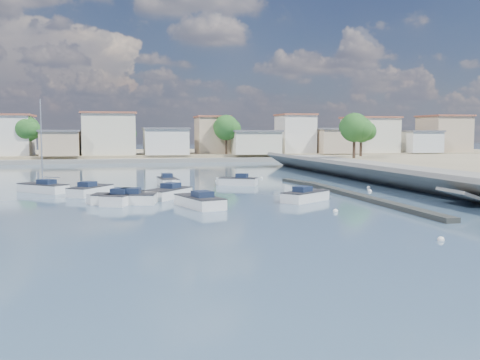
{
  "coord_description": "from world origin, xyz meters",
  "views": [
    {
      "loc": [
        -13.25,
        -32.09,
        5.6
      ],
      "look_at": [
        -2.6,
        14.75,
        1.4
      ],
      "focal_mm": 40.0,
      "sensor_mm": 36.0,
      "label": 1
    }
  ],
  "objects_px": {
    "motorboat_b": "(124,198)",
    "motorboat_e": "(92,191)",
    "motorboat_c": "(121,199)",
    "motorboat_d": "(166,194)",
    "sailboat": "(41,188)",
    "motorboat_f": "(236,182)",
    "motorboat_a": "(198,202)",
    "motorboat_h": "(307,196)",
    "motorboat_g": "(168,182)"
  },
  "relations": [
    {
      "from": "motorboat_e",
      "to": "motorboat_g",
      "type": "relative_size",
      "value": 0.95
    },
    {
      "from": "motorboat_e",
      "to": "motorboat_f",
      "type": "xyz_separation_m",
      "value": [
        14.8,
        6.0,
        -0.0
      ]
    },
    {
      "from": "motorboat_b",
      "to": "motorboat_d",
      "type": "bearing_deg",
      "value": 32.23
    },
    {
      "from": "motorboat_d",
      "to": "motorboat_b",
      "type": "bearing_deg",
      "value": -147.77
    },
    {
      "from": "motorboat_d",
      "to": "motorboat_e",
      "type": "height_order",
      "value": "same"
    },
    {
      "from": "motorboat_f",
      "to": "motorboat_g",
      "type": "height_order",
      "value": "same"
    },
    {
      "from": "motorboat_c",
      "to": "sailboat",
      "type": "xyz_separation_m",
      "value": [
        -7.41,
        10.3,
        0.04
      ]
    },
    {
      "from": "motorboat_f",
      "to": "motorboat_h",
      "type": "xyz_separation_m",
      "value": [
        2.83,
        -14.54,
        0.0
      ]
    },
    {
      "from": "motorboat_c",
      "to": "motorboat_f",
      "type": "distance_m",
      "value": 17.9
    },
    {
      "from": "motorboat_b",
      "to": "motorboat_d",
      "type": "xyz_separation_m",
      "value": [
        3.55,
        2.24,
        -0.0
      ]
    },
    {
      "from": "motorboat_b",
      "to": "motorboat_c",
      "type": "distance_m",
      "value": 0.67
    },
    {
      "from": "motorboat_c",
      "to": "sailboat",
      "type": "height_order",
      "value": "sailboat"
    },
    {
      "from": "motorboat_b",
      "to": "motorboat_h",
      "type": "xyz_separation_m",
      "value": [
        14.84,
        -2.12,
        0.0
      ]
    },
    {
      "from": "motorboat_a",
      "to": "motorboat_h",
      "type": "height_order",
      "value": "same"
    },
    {
      "from": "motorboat_d",
      "to": "motorboat_f",
      "type": "bearing_deg",
      "value": 50.27
    },
    {
      "from": "motorboat_a",
      "to": "sailboat",
      "type": "xyz_separation_m",
      "value": [
        -13.14,
        13.2,
        0.04
      ]
    },
    {
      "from": "motorboat_d",
      "to": "motorboat_g",
      "type": "height_order",
      "value": "same"
    },
    {
      "from": "motorboat_g",
      "to": "motorboat_h",
      "type": "distance_m",
      "value": 18.54
    },
    {
      "from": "motorboat_a",
      "to": "sailboat",
      "type": "relative_size",
      "value": 0.65
    },
    {
      "from": "motorboat_e",
      "to": "motorboat_g",
      "type": "height_order",
      "value": "same"
    },
    {
      "from": "motorboat_c",
      "to": "motorboat_e",
      "type": "xyz_separation_m",
      "value": [
        -2.54,
        7.05,
        -0.0
      ]
    },
    {
      "from": "motorboat_h",
      "to": "sailboat",
      "type": "distance_m",
      "value": 25.39
    },
    {
      "from": "motorboat_d",
      "to": "motorboat_h",
      "type": "distance_m",
      "value": 12.1
    },
    {
      "from": "motorboat_c",
      "to": "motorboat_e",
      "type": "distance_m",
      "value": 7.5
    },
    {
      "from": "motorboat_d",
      "to": "sailboat",
      "type": "bearing_deg",
      "value": 146.44
    },
    {
      "from": "motorboat_g",
      "to": "motorboat_c",
      "type": "bearing_deg",
      "value": -109.49
    },
    {
      "from": "motorboat_c",
      "to": "motorboat_f",
      "type": "height_order",
      "value": "same"
    },
    {
      "from": "sailboat",
      "to": "motorboat_b",
      "type": "bearing_deg",
      "value": -51.66
    },
    {
      "from": "motorboat_a",
      "to": "motorboat_c",
      "type": "relative_size",
      "value": 1.05
    },
    {
      "from": "motorboat_a",
      "to": "motorboat_h",
      "type": "relative_size",
      "value": 1.23
    },
    {
      "from": "motorboat_b",
      "to": "motorboat_g",
      "type": "bearing_deg",
      "value": 70.57
    },
    {
      "from": "motorboat_d",
      "to": "motorboat_f",
      "type": "height_order",
      "value": "same"
    },
    {
      "from": "motorboat_d",
      "to": "motorboat_e",
      "type": "xyz_separation_m",
      "value": [
        -6.33,
        4.18,
        0.0
      ]
    },
    {
      "from": "motorboat_b",
      "to": "motorboat_e",
      "type": "height_order",
      "value": "same"
    },
    {
      "from": "motorboat_g",
      "to": "motorboat_h",
      "type": "xyz_separation_m",
      "value": [
        10.11,
        -15.55,
        -0.0
      ]
    },
    {
      "from": "motorboat_c",
      "to": "motorboat_f",
      "type": "relative_size",
      "value": 1.27
    },
    {
      "from": "motorboat_h",
      "to": "motorboat_a",
      "type": "bearing_deg",
      "value": -171.42
    },
    {
      "from": "motorboat_b",
      "to": "sailboat",
      "type": "distance_m",
      "value": 12.33
    },
    {
      "from": "motorboat_b",
      "to": "motorboat_c",
      "type": "bearing_deg",
      "value": -110.79
    },
    {
      "from": "motorboat_d",
      "to": "sailboat",
      "type": "distance_m",
      "value": 13.44
    },
    {
      "from": "motorboat_d",
      "to": "sailboat",
      "type": "xyz_separation_m",
      "value": [
        -11.2,
        7.43,
        0.04
      ]
    },
    {
      "from": "motorboat_d",
      "to": "motorboat_f",
      "type": "xyz_separation_m",
      "value": [
        8.46,
        10.18,
        0.0
      ]
    },
    {
      "from": "motorboat_f",
      "to": "motorboat_g",
      "type": "distance_m",
      "value": 7.35
    },
    {
      "from": "motorboat_b",
      "to": "motorboat_g",
      "type": "distance_m",
      "value": 14.24
    },
    {
      "from": "motorboat_e",
      "to": "motorboat_h",
      "type": "height_order",
      "value": "same"
    },
    {
      "from": "motorboat_a",
      "to": "sailboat",
      "type": "bearing_deg",
      "value": 134.87
    },
    {
      "from": "motorboat_e",
      "to": "motorboat_g",
      "type": "bearing_deg",
      "value": 42.98
    },
    {
      "from": "motorboat_b",
      "to": "motorboat_c",
      "type": "relative_size",
      "value": 0.93
    },
    {
      "from": "motorboat_c",
      "to": "motorboat_f",
      "type": "bearing_deg",
      "value": 46.81
    },
    {
      "from": "motorboat_d",
      "to": "motorboat_f",
      "type": "distance_m",
      "value": 13.24
    }
  ]
}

